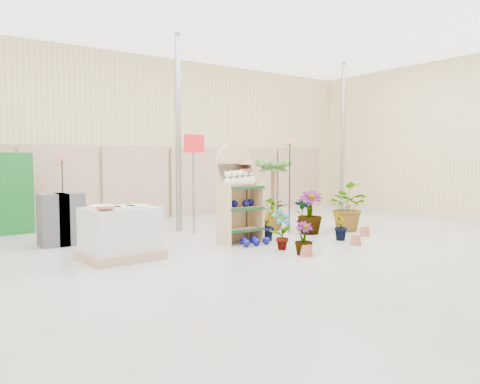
{
  "coord_description": "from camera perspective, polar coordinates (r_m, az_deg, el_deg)",
  "views": [
    {
      "loc": [
        -5.12,
        -6.05,
        1.65
      ],
      "look_at": [
        0.3,
        1.5,
        1.0
      ],
      "focal_mm": 35.0,
      "sensor_mm": 36.0,
      "label": 1
    }
  ],
  "objects": [
    {
      "name": "charcoal_planters",
      "position": [
        9.61,
        -20.96,
        -3.14
      ],
      "size": [
        0.8,
        0.5,
        1.0
      ],
      "color": "#363539",
      "rests_on": "ground"
    },
    {
      "name": "teddy_bears",
      "position": [
        9.22,
        0.07,
        1.56
      ],
      "size": [
        0.74,
        0.2,
        0.32
      ],
      "color": "silver",
      "rests_on": "display_shelf"
    },
    {
      "name": "potted_plant_0",
      "position": [
        8.59,
        5.09,
        -4.56
      ],
      "size": [
        0.44,
        0.35,
        0.75
      ],
      "primitive_type": "imported",
      "rotation": [
        0.0,
        0.0,
        6.06
      ],
      "color": "#366523",
      "rests_on": "ground"
    },
    {
      "name": "potted_plant_3",
      "position": [
        10.47,
        8.51,
        -2.45
      ],
      "size": [
        0.76,
        0.76,
        0.96
      ],
      "primitive_type": "imported",
      "rotation": [
        0.0,
        0.0,
        5.45
      ],
      "color": "#366523",
      "rests_on": "ground"
    },
    {
      "name": "potted_plant_11",
      "position": [
        10.92,
        -0.38,
        -2.95
      ],
      "size": [
        0.43,
        0.43,
        0.65
      ],
      "primitive_type": "imported",
      "rotation": [
        0.0,
        0.0,
        6.08
      ],
      "color": "#366523",
      "rests_on": "ground"
    },
    {
      "name": "potted_plant_9",
      "position": [
        9.73,
        12.19,
        -4.09
      ],
      "size": [
        0.41,
        0.42,
        0.59
      ],
      "primitive_type": "imported",
      "rotation": [
        0.0,
        0.0,
        3.99
      ],
      "color": "#366523",
      "rests_on": "ground"
    },
    {
      "name": "potted_plant_1",
      "position": [
        9.51,
        3.55,
        -4.09
      ],
      "size": [
        0.4,
        0.35,
        0.62
      ],
      "primitive_type": "imported",
      "rotation": [
        0.0,
        0.0,
        6.06
      ],
      "color": "#366523",
      "rests_on": "ground"
    },
    {
      "name": "potted_plant_4",
      "position": [
        11.15,
        7.61,
        -2.61
      ],
      "size": [
        0.4,
        0.47,
        0.74
      ],
      "primitive_type": "imported",
      "rotation": [
        0.0,
        0.0,
        2.0
      ],
      "color": "#366523",
      "rests_on": "ground"
    },
    {
      "name": "gazing_balls_floor",
      "position": [
        9.04,
        1.64,
        -6.03
      ],
      "size": [
        0.63,
        0.39,
        0.15
      ],
      "color": "#090B5E",
      "rests_on": "ground"
    },
    {
      "name": "potted_plant_5",
      "position": [
        9.96,
        2.93,
        -3.99
      ],
      "size": [
        0.29,
        0.33,
        0.53
      ],
      "primitive_type": "imported",
      "rotation": [
        0.0,
        0.0,
        1.77
      ],
      "color": "#366523",
      "rests_on": "ground"
    },
    {
      "name": "palm",
      "position": [
        11.73,
        4.04,
        3.2
      ],
      "size": [
        0.7,
        0.7,
        1.75
      ],
      "color": "brown",
      "rests_on": "ground"
    },
    {
      "name": "potted_plant_10",
      "position": [
        11.14,
        12.69,
        -1.74
      ],
      "size": [
        1.13,
        1.22,
        1.11
      ],
      "primitive_type": "imported",
      "rotation": [
        0.0,
        0.0,
        1.26
      ],
      "color": "#366523",
      "rests_on": "ground"
    },
    {
      "name": "offer_sign",
      "position": [
        10.43,
        -5.65,
        3.54
      ],
      "size": [
        0.5,
        0.08,
        2.2
      ],
      "color": "gray",
      "rests_on": "ground"
    },
    {
      "name": "pallet_stack",
      "position": [
        8.02,
        -14.39,
        -4.89
      ],
      "size": [
        1.3,
        1.12,
        0.9
      ],
      "rotation": [
        0.0,
        0.0,
        0.09
      ],
      "color": "tan",
      "rests_on": "ground"
    },
    {
      "name": "bird_table_back",
      "position": [
        11.25,
        -20.9,
        3.67
      ],
      "size": [
        0.34,
        0.34,
        1.77
      ],
      "color": "black",
      "rests_on": "ground"
    },
    {
      "name": "display_shelf",
      "position": [
        9.3,
        -0.41,
        -0.59
      ],
      "size": [
        0.84,
        0.54,
        1.98
      ],
      "rotation": [
        0.0,
        0.0,
        -0.02
      ],
      "color": "tan",
      "rests_on": "ground"
    },
    {
      "name": "gazing_balls_shelf",
      "position": [
        9.22,
        -0.01,
        -1.41
      ],
      "size": [
        0.73,
        0.25,
        0.14
      ],
      "color": "#090B5E",
      "rests_on": "display_shelf"
    },
    {
      "name": "bird_table_front",
      "position": [
        9.35,
        0.85,
        3.48
      ],
      "size": [
        0.34,
        0.34,
        1.69
      ],
      "color": "black",
      "rests_on": "ground"
    },
    {
      "name": "room",
      "position": [
        8.66,
        0.67,
        7.74
      ],
      "size": [
        15.2,
        12.1,
        4.7
      ],
      "color": "gray",
      "rests_on": "ground"
    },
    {
      "name": "potted_plant_7",
      "position": [
        8.17,
        7.79,
        -5.63
      ],
      "size": [
        0.42,
        0.42,
        0.58
      ],
      "primitive_type": "imported",
      "rotation": [
        0.0,
        0.0,
        5.91
      ],
      "color": "#366523",
      "rests_on": "ground"
    },
    {
      "name": "potted_plant_6",
      "position": [
        10.93,
        3.86,
        -2.27
      ],
      "size": [
        1.04,
        0.98,
        0.91
      ],
      "primitive_type": "imported",
      "rotation": [
        0.0,
        0.0,
        3.55
      ],
      "color": "#366523",
      "rests_on": "ground"
    },
    {
      "name": "bird_table_right",
      "position": [
        10.51,
        6.09,
        5.8
      ],
      "size": [
        0.34,
        0.34,
        2.13
      ],
      "color": "black",
      "rests_on": "ground"
    }
  ]
}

